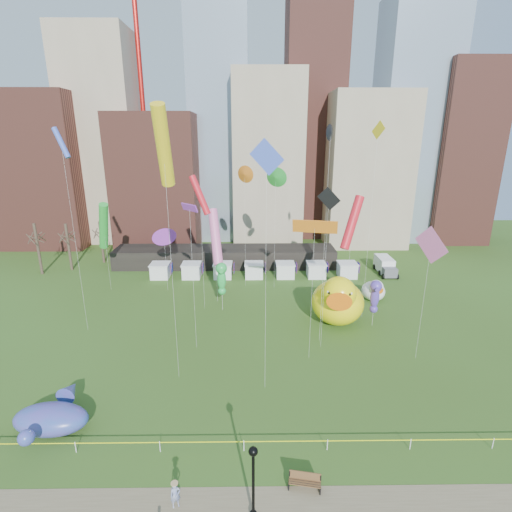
{
  "coord_description": "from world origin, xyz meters",
  "views": [
    {
      "loc": [
        0.59,
        -22.3,
        21.56
      ],
      "look_at": [
        0.98,
        8.67,
        12.0
      ],
      "focal_mm": 27.0,
      "sensor_mm": 36.0,
      "label": 1
    }
  ],
  "objects_px": {
    "park_bench": "(305,481)",
    "big_duck": "(338,300)",
    "lamppost": "(253,474)",
    "seahorse_purple": "(375,294)",
    "seahorse_green": "(222,276)",
    "small_duck": "(374,290)",
    "whale_inflatable": "(52,417)",
    "box_truck": "(385,265)",
    "woman": "(175,495)"
  },
  "relations": [
    {
      "from": "big_duck",
      "to": "seahorse_green",
      "type": "bearing_deg",
      "value": 175.63
    },
    {
      "from": "seahorse_purple",
      "to": "small_duck",
      "type": "bearing_deg",
      "value": 81.42
    },
    {
      "from": "lamppost",
      "to": "big_duck",
      "type": "bearing_deg",
      "value": 67.59
    },
    {
      "from": "seahorse_purple",
      "to": "big_duck",
      "type": "bearing_deg",
      "value": 179.89
    },
    {
      "from": "box_truck",
      "to": "woman",
      "type": "height_order",
      "value": "box_truck"
    },
    {
      "from": "small_duck",
      "to": "whale_inflatable",
      "type": "height_order",
      "value": "small_duck"
    },
    {
      "from": "big_duck",
      "to": "seahorse_purple",
      "type": "relative_size",
      "value": 1.59
    },
    {
      "from": "seahorse_green",
      "to": "woman",
      "type": "relative_size",
      "value": 3.8
    },
    {
      "from": "big_duck",
      "to": "box_truck",
      "type": "xyz_separation_m",
      "value": [
        11.84,
        18.02,
        -1.72
      ]
    },
    {
      "from": "small_duck",
      "to": "box_truck",
      "type": "relative_size",
      "value": 0.72
    },
    {
      "from": "lamppost",
      "to": "whale_inflatable",
      "type": "bearing_deg",
      "value": 154.31
    },
    {
      "from": "lamppost",
      "to": "park_bench",
      "type": "bearing_deg",
      "value": 30.36
    },
    {
      "from": "park_bench",
      "to": "big_duck",
      "type": "bearing_deg",
      "value": 83.42
    },
    {
      "from": "whale_inflatable",
      "to": "box_truck",
      "type": "xyz_separation_m",
      "value": [
        37.39,
        35.43,
        0.16
      ]
    },
    {
      "from": "park_bench",
      "to": "lamppost",
      "type": "bearing_deg",
      "value": -139.4
    },
    {
      "from": "whale_inflatable",
      "to": "box_truck",
      "type": "height_order",
      "value": "box_truck"
    },
    {
      "from": "big_duck",
      "to": "whale_inflatable",
      "type": "xyz_separation_m",
      "value": [
        -25.55,
        -17.41,
        -1.88
      ]
    },
    {
      "from": "small_duck",
      "to": "park_bench",
      "type": "height_order",
      "value": "small_duck"
    },
    {
      "from": "small_duck",
      "to": "park_bench",
      "type": "bearing_deg",
      "value": -110.89
    },
    {
      "from": "small_duck",
      "to": "woman",
      "type": "height_order",
      "value": "small_duck"
    },
    {
      "from": "box_truck",
      "to": "lamppost",
      "type": "bearing_deg",
      "value": -116.46
    },
    {
      "from": "seahorse_purple",
      "to": "whale_inflatable",
      "type": "height_order",
      "value": "seahorse_purple"
    },
    {
      "from": "seahorse_purple",
      "to": "box_truck",
      "type": "height_order",
      "value": "seahorse_purple"
    },
    {
      "from": "seahorse_purple",
      "to": "park_bench",
      "type": "height_order",
      "value": "seahorse_purple"
    },
    {
      "from": "big_duck",
      "to": "woman",
      "type": "height_order",
      "value": "big_duck"
    },
    {
      "from": "park_bench",
      "to": "woman",
      "type": "relative_size",
      "value": 1.25
    },
    {
      "from": "park_bench",
      "to": "seahorse_green",
      "type": "bearing_deg",
      "value": 115.25
    },
    {
      "from": "lamppost",
      "to": "woman",
      "type": "xyz_separation_m",
      "value": [
        -4.71,
        0.73,
        -2.31
      ]
    },
    {
      "from": "seahorse_green",
      "to": "park_bench",
      "type": "height_order",
      "value": "seahorse_green"
    },
    {
      "from": "whale_inflatable",
      "to": "box_truck",
      "type": "bearing_deg",
      "value": 46.15
    },
    {
      "from": "park_bench",
      "to": "box_truck",
      "type": "relative_size",
      "value": 0.35
    },
    {
      "from": "seahorse_green",
      "to": "box_truck",
      "type": "distance_m",
      "value": 29.69
    },
    {
      "from": "seahorse_purple",
      "to": "lamppost",
      "type": "bearing_deg",
      "value": -111.85
    },
    {
      "from": "whale_inflatable",
      "to": "big_duck",
      "type": "bearing_deg",
      "value": 36.96
    },
    {
      "from": "big_duck",
      "to": "lamppost",
      "type": "bearing_deg",
      "value": -101.06
    },
    {
      "from": "big_duck",
      "to": "box_truck",
      "type": "height_order",
      "value": "big_duck"
    },
    {
      "from": "seahorse_green",
      "to": "park_bench",
      "type": "bearing_deg",
      "value": -78.73
    },
    {
      "from": "seahorse_purple",
      "to": "lamppost",
      "type": "xyz_separation_m",
      "value": [
        -14.39,
        -24.12,
        -0.9
      ]
    },
    {
      "from": "small_duck",
      "to": "woman",
      "type": "xyz_separation_m",
      "value": [
        -21.46,
        -30.81,
        -0.64
      ]
    },
    {
      "from": "park_bench",
      "to": "woman",
      "type": "xyz_separation_m",
      "value": [
        -8.02,
        -1.21,
        0.3
      ]
    },
    {
      "from": "big_duck",
      "to": "seahorse_purple",
      "type": "distance_m",
      "value": 4.36
    },
    {
      "from": "small_duck",
      "to": "whale_inflatable",
      "type": "xyz_separation_m",
      "value": [
        -32.08,
        -24.17,
        -0.37
      ]
    },
    {
      "from": "big_duck",
      "to": "park_bench",
      "type": "xyz_separation_m",
      "value": [
        -6.91,
        -22.85,
        -2.46
      ]
    },
    {
      "from": "big_duck",
      "to": "box_truck",
      "type": "distance_m",
      "value": 21.63
    },
    {
      "from": "seahorse_purple",
      "to": "whale_inflatable",
      "type": "xyz_separation_m",
      "value": [
        -29.73,
        -16.74,
        -2.93
      ]
    },
    {
      "from": "big_duck",
      "to": "small_duck",
      "type": "distance_m",
      "value": 9.52
    },
    {
      "from": "seahorse_purple",
      "to": "lamppost",
      "type": "height_order",
      "value": "seahorse_purple"
    },
    {
      "from": "whale_inflatable",
      "to": "lamppost",
      "type": "relative_size",
      "value": 1.42
    },
    {
      "from": "seahorse_purple",
      "to": "box_truck",
      "type": "bearing_deg",
      "value": 76.67
    },
    {
      "from": "small_duck",
      "to": "woman",
      "type": "relative_size",
      "value": 2.56
    }
  ]
}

